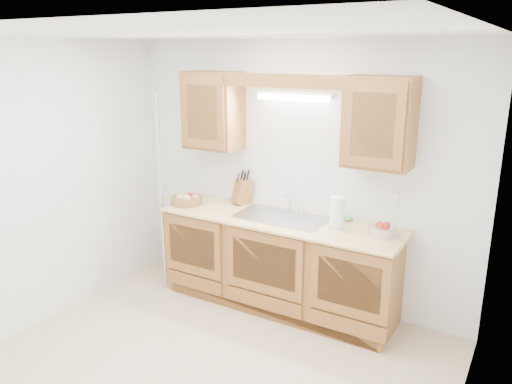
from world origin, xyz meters
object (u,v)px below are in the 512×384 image
Objects in this scene: apple_bowl at (382,230)px; knife_block at (242,191)px; paper_towel at (337,212)px; fruit_basket at (187,199)px.

knife_block is at bearing 173.08° from apple_bowl.
apple_bowl is at bearing -2.06° from paper_towel.
fruit_basket is 1.13× the size of paper_towel.
knife_block is (0.49, 0.28, 0.08)m from fruit_basket.
paper_towel is at bearing 4.18° from fruit_basket.
knife_block reaches higher than fruit_basket.
fruit_basket is 0.57m from knife_block.
apple_bowl is (1.49, -0.18, -0.08)m from knife_block.
paper_towel reaches higher than apple_bowl.
paper_towel is at bearing 16.15° from knife_block.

